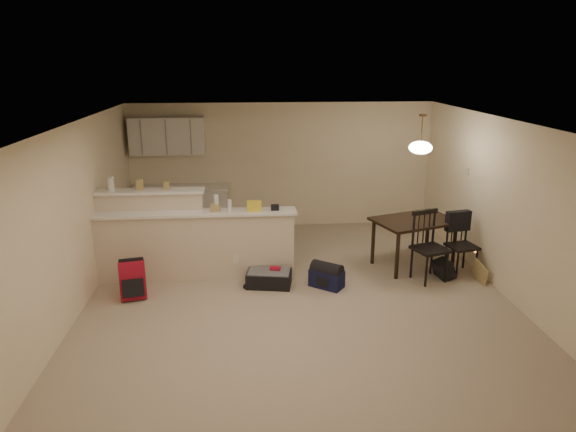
{
  "coord_description": "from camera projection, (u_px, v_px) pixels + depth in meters",
  "views": [
    {
      "loc": [
        -0.69,
        -6.62,
        3.3
      ],
      "look_at": [
        -0.1,
        0.7,
        1.05
      ],
      "focal_mm": 32.0,
      "sensor_mm": 36.0,
      "label": 1
    }
  ],
  "objects": [
    {
      "name": "bottle_a",
      "position": [
        216.0,
        203.0,
        7.74
      ],
      "size": [
        0.07,
        0.07,
        0.26
      ],
      "primitive_type": "cylinder",
      "color": "silver",
      "rests_on": "breakfast_bar"
    },
    {
      "name": "pendant_lamp",
      "position": [
        421.0,
        147.0,
        7.99
      ],
      "size": [
        0.36,
        0.36,
        0.62
      ],
      "color": "brown",
      "rests_on": "room"
    },
    {
      "name": "dining_chair_near",
      "position": [
        430.0,
        247.0,
        7.85
      ],
      "size": [
        0.6,
        0.58,
        1.09
      ],
      "primitive_type": null,
      "rotation": [
        0.0,
        0.0,
        0.33
      ],
      "color": "black",
      "rests_on": "ground"
    },
    {
      "name": "black_daypack",
      "position": [
        443.0,
        269.0,
        8.05
      ],
      "size": [
        0.26,
        0.34,
        0.28
      ],
      "primitive_type": "cube",
      "rotation": [
        0.0,
        0.0,
        1.72
      ],
      "color": "black",
      "rests_on": "ground"
    },
    {
      "name": "thermostat",
      "position": [
        467.0,
        171.0,
        8.6
      ],
      "size": [
        0.02,
        0.12,
        0.12
      ],
      "primitive_type": "cube",
      "color": "beige",
      "rests_on": "room"
    },
    {
      "name": "bottle_b",
      "position": [
        230.0,
        205.0,
        7.77
      ],
      "size": [
        0.06,
        0.06,
        0.18
      ],
      "primitive_type": "cylinder",
      "color": "silver",
      "rests_on": "breakfast_bar"
    },
    {
      "name": "upper_cabinets",
      "position": [
        167.0,
        136.0,
        9.77
      ],
      "size": [
        1.4,
        0.34,
        0.7
      ],
      "primitive_type": "cube",
      "color": "white",
      "rests_on": "room"
    },
    {
      "name": "breakfast_bar",
      "position": [
        180.0,
        240.0,
        7.95
      ],
      "size": [
        3.08,
        0.58,
        1.39
      ],
      "color": "beige",
      "rests_on": "ground"
    },
    {
      "name": "bag_lump",
      "position": [
        254.0,
        206.0,
        7.8
      ],
      "size": [
        0.22,
        0.18,
        0.14
      ],
      "primitive_type": "cube",
      "color": "tan",
      "rests_on": "breakfast_bar"
    },
    {
      "name": "cardboard_sheet",
      "position": [
        480.0,
        272.0,
        7.91
      ],
      "size": [
        0.07,
        0.39,
        0.3
      ],
      "primitive_type": "cube",
      "rotation": [
        0.0,
        0.0,
        1.7
      ],
      "color": "tan",
      "rests_on": "ground"
    },
    {
      "name": "room",
      "position": [
        299.0,
        217.0,
        6.97
      ],
      "size": [
        7.0,
        7.02,
        2.5
      ],
      "color": "tan",
      "rests_on": "ground"
    },
    {
      "name": "kitchen_counter",
      "position": [
        182.0,
        210.0,
        10.09
      ],
      "size": [
        1.8,
        0.6,
        0.9
      ],
      "primitive_type": "cube",
      "color": "white",
      "rests_on": "ground"
    },
    {
      "name": "navy_duffel",
      "position": [
        327.0,
        278.0,
        7.73
      ],
      "size": [
        0.55,
        0.51,
        0.27
      ],
      "primitive_type": "cube",
      "rotation": [
        0.0,
        0.0,
        -0.64
      ],
      "color": "#121539",
      "rests_on": "ground"
    },
    {
      "name": "dining_table",
      "position": [
        415.0,
        225.0,
        8.37
      ],
      "size": [
        1.5,
        1.23,
        0.8
      ],
      "rotation": [
        0.0,
        0.0,
        0.33
      ],
      "color": "black",
      "rests_on": "ground"
    },
    {
      "name": "small_box",
      "position": [
        166.0,
        186.0,
        7.83
      ],
      "size": [
        0.08,
        0.06,
        0.12
      ],
      "primitive_type": "cube",
      "color": "tan",
      "rests_on": "breakfast_bar"
    },
    {
      "name": "dining_chair_far",
      "position": [
        462.0,
        245.0,
        8.13
      ],
      "size": [
        0.5,
        0.48,
        0.97
      ],
      "primitive_type": null,
      "rotation": [
        0.0,
        0.0,
        0.21
      ],
      "color": "black",
      "rests_on": "ground"
    },
    {
      "name": "red_backpack",
      "position": [
        133.0,
        280.0,
        7.34
      ],
      "size": [
        0.4,
        0.3,
        0.54
      ],
      "primitive_type": "cube",
      "rotation": [
        0.0,
        0.0,
        0.21
      ],
      "color": "#A71229",
      "rests_on": "ground"
    },
    {
      "name": "cereal_box",
      "position": [
        140.0,
        185.0,
        7.79
      ],
      "size": [
        0.1,
        0.07,
        0.16
      ],
      "primitive_type": "cube",
      "color": "tan",
      "rests_on": "breakfast_bar"
    },
    {
      "name": "pouch",
      "position": [
        275.0,
        207.0,
        7.84
      ],
      "size": [
        0.12,
        0.1,
        0.08
      ],
      "primitive_type": "cube",
      "color": "tan",
      "rests_on": "breakfast_bar"
    },
    {
      "name": "extra_item_x",
      "position": [
        215.0,
        208.0,
        7.76
      ],
      "size": [
        0.14,
        0.1,
        0.11
      ],
      "primitive_type": "cube",
      "color": "tan",
      "rests_on": "breakfast_bar"
    },
    {
      "name": "jar",
      "position": [
        111.0,
        184.0,
        7.75
      ],
      "size": [
        0.1,
        0.1,
        0.2
      ],
      "primitive_type": "cylinder",
      "color": "silver",
      "rests_on": "breakfast_bar"
    },
    {
      "name": "suitcase",
      "position": [
        269.0,
        278.0,
        7.79
      ],
      "size": [
        0.72,
        0.53,
        0.22
      ],
      "primitive_type": "cube",
      "rotation": [
        0.0,
        0.0,
        -0.17
      ],
      "color": "black",
      "rests_on": "ground"
    }
  ]
}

